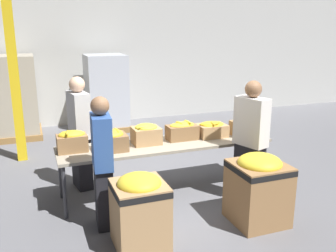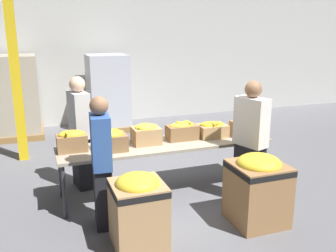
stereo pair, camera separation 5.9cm
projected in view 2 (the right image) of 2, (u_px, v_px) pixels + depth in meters
name	position (u px, v px, depth m)	size (l,w,h in m)	color
ground_plane	(166.00, 191.00, 5.56)	(30.00, 30.00, 0.00)	slate
wall_back	(104.00, 42.00, 9.15)	(16.00, 0.08, 4.00)	#B7B7B2
sorting_table	(166.00, 146.00, 5.38)	(3.06, 0.75, 0.75)	#9E937F
banana_box_0	(72.00, 140.00, 4.99)	(0.39, 0.29, 0.30)	olive
banana_box_1	(111.00, 140.00, 5.02)	(0.40, 0.34, 0.30)	olive
banana_box_2	(146.00, 133.00, 5.30)	(0.39, 0.33, 0.30)	tan
banana_box_3	(182.00, 131.00, 5.50)	(0.45, 0.26, 0.28)	olive
banana_box_4	(212.00, 129.00, 5.64)	(0.45, 0.34, 0.26)	tan
banana_box_5	(246.00, 126.00, 5.72)	(0.45, 0.28, 0.30)	#A37A4C
volunteer_0	(80.00, 134.00, 5.52)	(0.30, 0.48, 1.69)	black
volunteer_1	(250.00, 143.00, 5.10)	(0.36, 0.50, 1.69)	black
volunteer_2	(102.00, 164.00, 4.42)	(0.25, 0.45, 1.61)	black
donation_bin_0	(138.00, 208.00, 4.08)	(0.57, 0.57, 0.85)	tan
donation_bin_1	(257.00, 187.00, 4.57)	(0.63, 0.63, 0.89)	olive
support_pillar	(13.00, 49.00, 6.41)	(0.16, 0.16, 4.00)	gold
pallet_stack_0	(14.00, 97.00, 8.12)	(1.12, 1.12, 1.78)	olive
pallet_stack_1	(108.00, 93.00, 8.70)	(0.97, 0.97, 1.75)	olive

